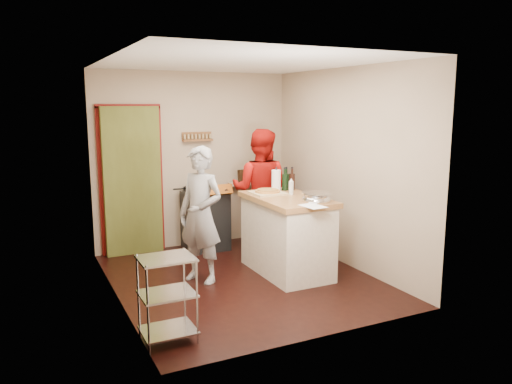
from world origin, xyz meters
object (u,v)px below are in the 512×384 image
stove (205,219)px  person_stripe (201,215)px  island (287,233)px  wire_shelving (167,295)px  person_red (260,190)px

stove → person_stripe: person_stripe is taller
island → person_stripe: 1.14m
wire_shelving → person_red: person_red is taller
person_stripe → person_red: size_ratio=0.92×
wire_shelving → person_red: bearing=47.7°
wire_shelving → person_stripe: (0.81, 1.35, 0.38)m
wire_shelving → island: (1.89, 1.17, 0.08)m
island → person_red: size_ratio=0.82×
person_stripe → island: bearing=47.3°
wire_shelving → person_stripe: person_stripe is taller
person_red → person_stripe: bearing=74.7°
island → person_stripe: person_stripe is taller
person_stripe → wire_shelving: bearing=-64.0°
island → wire_shelving: bearing=-148.3°
wire_shelving → island: island is taller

